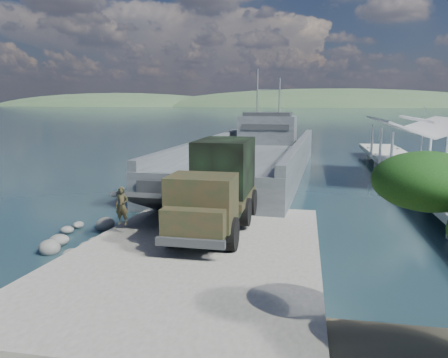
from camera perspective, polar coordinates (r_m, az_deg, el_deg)
ground at (r=19.71m, az=-2.61°, el=-9.37°), size 1400.00×1400.00×0.00m
boat_ramp at (r=18.71m, az=-3.33°, el=-9.64°), size 10.00×18.00×0.50m
shoreline_rocks at (r=22.33m, az=-18.12°, el=-7.51°), size 3.20×5.60×0.90m
distant_headlands at (r=579.91m, az=15.45°, el=9.09°), size 1000.00×240.00×48.00m
pier at (r=38.17m, az=23.78°, el=1.77°), size 6.40×44.00×6.10m
landing_craft at (r=40.16m, az=3.52°, el=1.97°), size 11.09×37.56×11.04m
military_truck at (r=20.97m, az=-0.79°, el=-0.87°), size 3.08×9.04×4.17m
soldier at (r=20.95m, az=-13.15°, el=-4.47°), size 0.66×0.45×1.78m
sailboat_far at (r=53.27m, az=24.33°, el=2.48°), size 2.16×5.27×6.24m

